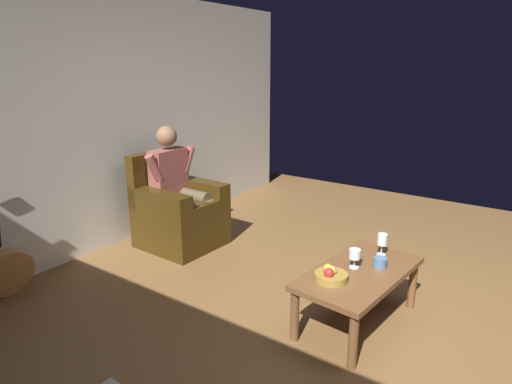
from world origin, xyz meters
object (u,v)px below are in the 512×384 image
(wine_glass_far, at_px, (355,255))
(fruit_bowl, at_px, (331,275))
(guitar, at_px, (8,269))
(wine_glass_near, at_px, (382,241))
(armchair, at_px, (178,213))
(person_seated, at_px, (177,183))
(candle_jar, at_px, (380,262))
(coffee_table, at_px, (359,278))

(wine_glass_far, bearing_deg, fruit_bowl, -11.74)
(guitar, relative_size, wine_glass_far, 6.97)
(wine_glass_near, bearing_deg, fruit_bowl, -13.38)
(guitar, bearing_deg, armchair, 165.89)
(fruit_bowl, bearing_deg, guitar, -67.61)
(person_seated, height_order, fruit_bowl, person_seated)
(candle_jar, bearing_deg, fruit_bowl, -28.21)
(armchair, bearing_deg, fruit_bowl, 75.77)
(coffee_table, height_order, candle_jar, candle_jar)
(armchair, relative_size, coffee_table, 0.89)
(person_seated, height_order, guitar, person_seated)
(coffee_table, bearing_deg, armchair, -98.93)
(coffee_table, bearing_deg, guitar, -63.79)
(armchair, height_order, fruit_bowl, armchair)
(armchair, height_order, candle_jar, armchair)
(armchair, bearing_deg, person_seated, 90.00)
(fruit_bowl, relative_size, candle_jar, 2.36)
(person_seated, bearing_deg, coffee_table, 82.90)
(coffee_table, relative_size, fruit_bowl, 4.80)
(armchair, bearing_deg, wine_glass_near, 92.37)
(person_seated, relative_size, guitar, 1.24)
(wine_glass_near, height_order, candle_jar, wine_glass_near)
(wine_glass_near, height_order, wine_glass_far, wine_glass_near)
(armchair, xyz_separation_m, guitar, (1.58, -0.40, -0.11))
(armchair, height_order, guitar, guitar)
(guitar, xyz_separation_m, candle_jar, (-1.39, 2.63, 0.23))
(person_seated, height_order, candle_jar, person_seated)
(guitar, distance_m, wine_glass_far, 2.80)
(armchair, distance_m, coffee_table, 2.16)
(wine_glass_far, xyz_separation_m, fruit_bowl, (0.27, -0.06, -0.06))
(armchair, relative_size, guitar, 0.97)
(wine_glass_near, relative_size, wine_glass_far, 1.21)
(coffee_table, relative_size, wine_glass_near, 6.29)
(coffee_table, bearing_deg, wine_glass_near, 174.52)
(coffee_table, relative_size, guitar, 1.09)
(armchair, distance_m, fruit_bowl, 2.11)
(guitar, relative_size, fruit_bowl, 4.41)
(wine_glass_near, height_order, fruit_bowl, wine_glass_near)
(person_seated, relative_size, candle_jar, 12.91)
(guitar, relative_size, wine_glass_near, 5.77)
(coffee_table, xyz_separation_m, guitar, (1.24, -2.53, -0.13))
(wine_glass_far, relative_size, fruit_bowl, 0.63)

